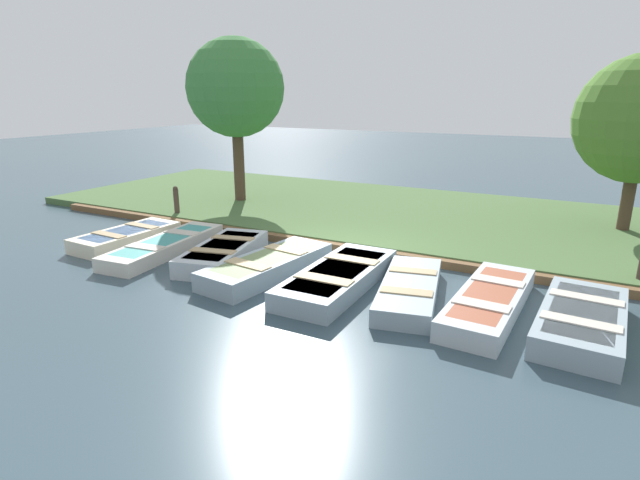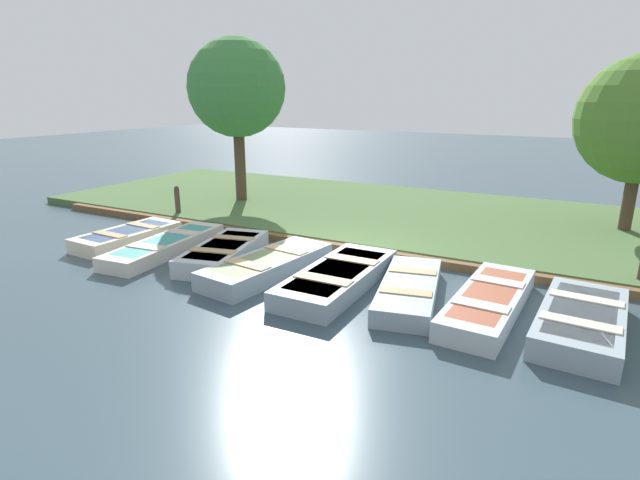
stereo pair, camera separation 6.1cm
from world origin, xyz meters
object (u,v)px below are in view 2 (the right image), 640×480
Objects in this scene: rowboat_7 at (581,321)px; park_tree_far_left at (237,89)px; rowboat_5 at (409,289)px; rowboat_3 at (268,265)px; rowboat_4 at (338,277)px; rowboat_1 at (166,245)px; mooring_post_near at (178,203)px; rowboat_6 at (489,302)px; rowboat_2 at (224,252)px; rowboat_0 at (127,236)px.

park_tree_far_left reaches higher than rowboat_7.
rowboat_5 is 1.06× the size of rowboat_7.
rowboat_3 is 1.64m from rowboat_4.
rowboat_1 is 3.47× the size of mooring_post_near.
rowboat_6 is 10.09m from mooring_post_near.
rowboat_6 is at bearing 61.31° from park_tree_far_left.
rowboat_6 is (-0.06, 1.45, 0.01)m from rowboat_5.
rowboat_1 is at bearing -101.15° from rowboat_5.
rowboat_2 is (-0.16, 1.68, 0.04)m from rowboat_1.
rowboat_3 reaches higher than rowboat_1.
rowboat_4 is at bearing 68.52° from mooring_post_near.
rowboat_0 is 0.92× the size of rowboat_2.
rowboat_0 is 0.93× the size of rowboat_7.
rowboat_5 is (-0.09, 6.19, 0.00)m from rowboat_1.
rowboat_2 is 0.96× the size of rowboat_5.
rowboat_2 is 0.54× the size of park_tree_far_left.
rowboat_3 is 8.00m from park_tree_far_left.
rowboat_3 is at bearing 65.92° from rowboat_2.
rowboat_2 reaches higher than rowboat_7.
rowboat_2 is 4.57m from mooring_post_near.
rowboat_4 is 1.17× the size of rowboat_7.
rowboat_2 reaches higher than rowboat_3.
rowboat_1 is 1.23× the size of rowboat_7.
rowboat_7 is (-0.03, 9.12, 0.03)m from rowboat_1.
rowboat_4 reaches higher than rowboat_0.
rowboat_1 is at bearing -84.64° from rowboat_3.
rowboat_1 is 6.19m from rowboat_5.
rowboat_0 is at bearing -86.85° from rowboat_7.
rowboat_4 is 2.91m from rowboat_6.
mooring_post_near is (-2.59, -8.31, 0.35)m from rowboat_5.
rowboat_4 is at bearing 100.83° from rowboat_3.
rowboat_7 is at bearing 84.89° from rowboat_1.
rowboat_5 is at bearing 92.60° from rowboat_0.
rowboat_6 is 0.61× the size of park_tree_far_left.
rowboat_2 is 4.51m from rowboat_5.
rowboat_0 is 9.07m from rowboat_6.
rowboat_5 is at bearing 76.04° from rowboat_2.
rowboat_0 is 2.70m from mooring_post_near.
mooring_post_near is at bearing -111.88° from rowboat_4.
rowboat_4 is (0.18, 3.05, -0.01)m from rowboat_2.
rowboat_0 is 3.11m from rowboat_2.
rowboat_3 reaches higher than rowboat_5.
mooring_post_near is (-2.52, -9.76, 0.34)m from rowboat_6.
mooring_post_near is 0.19× the size of park_tree_far_left.
rowboat_2 is 5.96m from rowboat_6.
rowboat_7 is at bearing 75.96° from rowboat_2.
rowboat_0 is at bearing -101.93° from rowboat_5.
rowboat_1 is 1.21× the size of rowboat_2.
rowboat_7 is at bearing 88.30° from rowboat_6.
rowboat_2 is at bearing 93.91° from rowboat_0.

